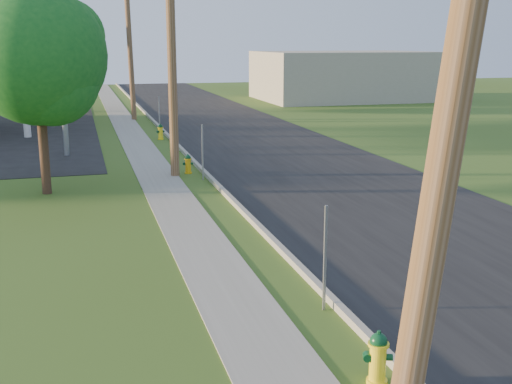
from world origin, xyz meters
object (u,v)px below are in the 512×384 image
utility_pole_mid (171,38)px  hydrant_far (161,132)px  utility_pole_near (462,48)px  tree_lot (69,39)px  utility_pole_far (130,42)px  price_pylon (58,27)px  hydrant_mid (188,164)px  hydrant_near (378,358)px  tree_verge (40,61)px

utility_pole_mid → hydrant_far: bearing=86.0°
utility_pole_near → tree_lot: bearing=94.9°
utility_pole_far → price_pylon: size_ratio=1.39×
utility_pole_far → hydrant_mid: bearing=-88.2°
hydrant_near → tree_verge: bearing=110.0°
hydrant_near → hydrant_far: hydrant_near is taller
price_pylon → tree_verge: size_ratio=1.04×
price_pylon → hydrant_mid: 8.48m
utility_pole_far → tree_verge: utility_pole_far is taller
tree_lot → hydrant_near: bearing=-83.9°
utility_pole_near → price_pylon: size_ratio=1.38×
price_pylon → tree_lot: size_ratio=0.89×
tree_lot → utility_pole_mid: bearing=-81.4°
hydrant_mid → tree_verge: bearing=-157.0°
tree_verge → utility_pole_near: bearing=-75.0°
utility_pole_near → utility_pole_mid: utility_pole_mid is taller
utility_pole_mid → hydrant_far: 10.26m
utility_pole_mid → hydrant_far: utility_pole_mid is taller
hydrant_mid → utility_pole_far: bearing=91.8°
tree_lot → hydrant_mid: tree_lot is taller
utility_pole_near → utility_pole_mid: 18.00m
hydrant_near → utility_pole_far: bearing=91.1°
hydrant_mid → tree_lot: bearing=100.0°
tree_lot → tree_verge: bearing=-91.7°
utility_pole_far → tree_lot: 6.94m
utility_pole_mid → utility_pole_far: size_ratio=1.03×
utility_pole_far → hydrant_mid: utility_pole_far is taller
utility_pole_near → tree_verge: (-4.36, 16.28, -0.56)m
tree_lot → hydrant_far: 16.02m
tree_lot → hydrant_far: tree_lot is taller
price_pylon → hydrant_mid: price_pylon is taller
utility_pole_near → utility_pole_mid: (-0.00, 18.00, 0.15)m
utility_pole_near → hydrant_near: utility_pole_near is taller
utility_pole_mid → tree_lot: size_ratio=1.27×
price_pylon → tree_lot: bearing=89.1°
utility_pole_near → hydrant_far: 27.54m
utility_pole_mid → price_pylon: bearing=125.3°
utility_pole_mid → price_pylon: size_ratio=1.43×
utility_pole_mid → tree_verge: utility_pole_mid is taller
tree_lot → hydrant_far: size_ratio=9.60×
utility_pole_mid → utility_pole_far: 18.00m
utility_pole_far → hydrant_mid: size_ratio=12.80×
tree_verge → hydrant_far: (4.99, 10.90, -3.85)m
utility_pole_near → tree_verge: size_ratio=1.44×
utility_pole_far → hydrant_near: size_ratio=11.47×
utility_pole_mid → price_pylon: 6.76m
price_pylon → tree_verge: bearing=-93.6°
utility_pole_mid → tree_verge: 4.74m
utility_pole_far → tree_verge: size_ratio=1.44×
hydrant_near → hydrant_mid: size_ratio=1.12×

